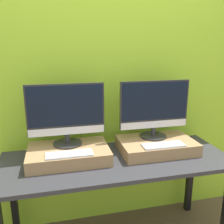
{
  "coord_description": "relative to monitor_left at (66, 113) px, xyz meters",
  "views": [
    {
      "loc": [
        -0.43,
        -1.33,
        1.58
      ],
      "look_at": [
        0.0,
        0.47,
        1.08
      ],
      "focal_mm": 40.0,
      "sensor_mm": 36.0,
      "label": 1
    }
  ],
  "objects": [
    {
      "name": "workbench",
      "position": [
        0.35,
        -0.14,
        -0.42
      ],
      "size": [
        1.71,
        0.65,
        0.76
      ],
      "color": "#2D2D33",
      "rests_on": "ground_plane"
    },
    {
      "name": "keyboard_right",
      "position": [
        0.69,
        -0.2,
        -0.24
      ],
      "size": [
        0.32,
        0.11,
        0.01
      ],
      "color": "silver",
      "rests_on": "wooden_riser_right"
    },
    {
      "name": "monitor_right",
      "position": [
        0.69,
        0.0,
        0.0
      ],
      "size": [
        0.57,
        0.21,
        0.46
      ],
      "color": "#282828",
      "rests_on": "wooden_riser_right"
    },
    {
      "name": "monitor_left",
      "position": [
        0.0,
        0.0,
        0.0
      ],
      "size": [
        0.57,
        0.21,
        0.46
      ],
      "color": "#282828",
      "rests_on": "wooden_riser_left"
    },
    {
      "name": "wall_back",
      "position": [
        0.35,
        0.25,
        0.2
      ],
      "size": [
        8.0,
        0.04,
        2.6
      ],
      "color": "#9ED12D",
      "rests_on": "ground_plane"
    },
    {
      "name": "keyboard_left",
      "position": [
        0.0,
        -0.2,
        -0.24
      ],
      "size": [
        0.32,
        0.11,
        0.01
      ],
      "color": "silver",
      "rests_on": "wooden_riser_left"
    },
    {
      "name": "wooden_riser_right",
      "position": [
        0.69,
        -0.07,
        -0.29
      ],
      "size": [
        0.59,
        0.39,
        0.09
      ],
      "color": "#99754C",
      "rests_on": "workbench"
    },
    {
      "name": "wooden_riser_left",
      "position": [
        0.0,
        -0.07,
        -0.29
      ],
      "size": [
        0.59,
        0.39,
        0.09
      ],
      "color": "#99754C",
      "rests_on": "workbench"
    }
  ]
}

